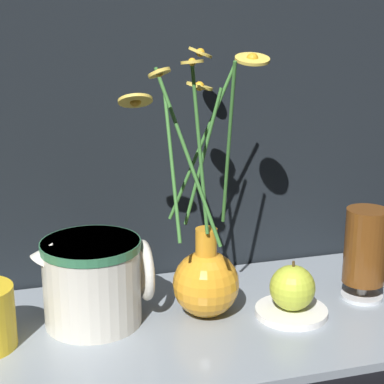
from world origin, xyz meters
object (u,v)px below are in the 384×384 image
at_px(ceramic_pitcher, 93,278).
at_px(tea_glass, 365,249).
at_px(orange_fruit, 292,288).
at_px(vase_with_flowers, 205,269).

bearing_deg(ceramic_pitcher, tea_glass, -4.79).
distance_m(tea_glass, orange_fruit, 0.14).
height_order(vase_with_flowers, ceramic_pitcher, vase_with_flowers).
bearing_deg(tea_glass, ceramic_pitcher, 175.21).
height_order(ceramic_pitcher, orange_fruit, ceramic_pitcher).
xyz_separation_m(vase_with_flowers, ceramic_pitcher, (-0.16, 0.02, -0.00)).
bearing_deg(vase_with_flowers, orange_fruit, -17.37).
bearing_deg(tea_glass, vase_with_flowers, 176.98).
height_order(tea_glass, orange_fruit, tea_glass).
relative_size(ceramic_pitcher, orange_fruit, 2.21).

